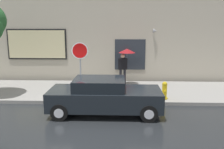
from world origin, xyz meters
TOP-DOWN VIEW (x-y plane):
  - ground_plane at (0.00, 0.00)m, footprint 60.00×60.00m
  - sidewalk at (0.00, 3.00)m, footprint 20.00×4.00m
  - building_facade at (-0.02, 5.50)m, footprint 20.00×0.67m
  - parked_car at (1.26, -0.05)m, footprint 4.35×1.85m
  - fire_hydrant at (3.89, 1.51)m, footprint 0.30×0.44m
  - pedestrian_with_umbrella at (2.15, 4.14)m, footprint 0.94×0.92m
  - stop_sign at (0.06, 1.73)m, footprint 0.76×0.10m

SIDE VIEW (x-z plane):
  - ground_plane at x=0.00m, z-range 0.00..0.00m
  - sidewalk at x=0.00m, z-range 0.00..0.15m
  - fire_hydrant at x=3.89m, z-range 0.14..0.94m
  - parked_car at x=1.26m, z-range 0.00..1.41m
  - pedestrian_with_umbrella at x=2.15m, z-range 0.70..2.71m
  - stop_sign at x=0.06m, z-range 0.67..3.20m
  - building_facade at x=-0.02m, z-range -0.02..6.98m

